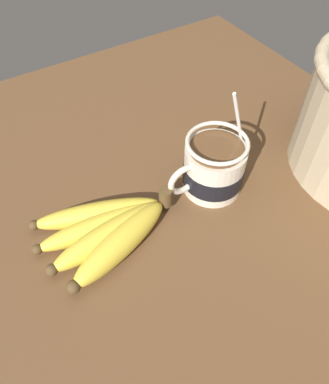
# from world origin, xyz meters

# --- Properties ---
(table) EXTENTS (0.92, 0.92, 0.03)m
(table) POSITION_xyz_m (0.00, 0.00, 0.01)
(table) COLOR brown
(table) RESTS_ON ground
(coffee_mug) EXTENTS (0.15, 0.09, 0.17)m
(coffee_mug) POSITION_xyz_m (-0.10, 0.00, 0.07)
(coffee_mug) COLOR beige
(coffee_mug) RESTS_ON table
(banana_bunch) EXTENTS (0.20, 0.15, 0.04)m
(banana_bunch) POSITION_xyz_m (0.08, 0.00, 0.04)
(banana_bunch) COLOR #4C381E
(banana_bunch) RESTS_ON table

